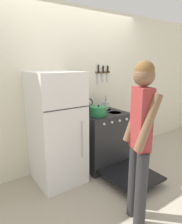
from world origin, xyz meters
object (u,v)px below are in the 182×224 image
at_px(dutch_oven_pot, 98,111).
at_px(utensil_jar, 105,105).
at_px(person, 140,136).
at_px(tea_kettle, 89,108).
at_px(refrigerator, 57,128).
at_px(stove_range, 103,139).

distance_m(dutch_oven_pot, utensil_jar, 0.45).
xyz_separation_m(dutch_oven_pot, person, (-0.30, -1.10, -0.00)).
distance_m(utensil_jar, person, 1.52).
bearing_deg(tea_kettle, refrigerator, -167.60).
bearing_deg(utensil_jar, refrigerator, -171.41).
relative_size(refrigerator, tea_kettle, 7.00).
bearing_deg(person, tea_kettle, 7.89).
xyz_separation_m(utensil_jar, person, (-0.65, -1.37, -0.00)).
height_order(refrigerator, dutch_oven_pot, refrigerator).
bearing_deg(utensil_jar, tea_kettle, -178.95).
xyz_separation_m(tea_kettle, person, (-0.31, -1.36, 0.00)).
relative_size(tea_kettle, utensil_jar, 0.93).
xyz_separation_m(stove_range, utensil_jar, (0.19, 0.18, 0.53)).
bearing_deg(person, refrigerator, 36.62).
distance_m(refrigerator, stove_range, 0.88).
xyz_separation_m(stove_range, dutch_oven_pot, (-0.17, -0.09, 0.53)).
relative_size(dutch_oven_pot, person, 0.17).
height_order(tea_kettle, utensil_jar, utensil_jar).
relative_size(utensil_jar, person, 0.14).
height_order(stove_range, utensil_jar, utensil_jar).
height_order(stove_range, tea_kettle, tea_kettle).
bearing_deg(utensil_jar, dutch_oven_pot, -142.47).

